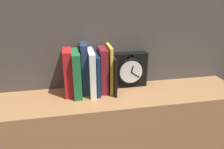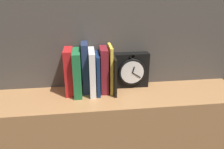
% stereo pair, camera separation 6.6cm
% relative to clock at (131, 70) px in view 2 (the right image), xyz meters
% --- Properties ---
extents(wall_back, '(6.00, 0.05, 2.60)m').
position_rel_clock_xyz_m(wall_back, '(-0.12, 0.07, 0.35)').
color(wall_back, '#47423D').
rests_on(wall_back, ground_plane).
extents(clock, '(0.19, 0.07, 0.19)m').
position_rel_clock_xyz_m(clock, '(0.00, 0.00, 0.00)').
color(clock, black).
rests_on(clock, bookshelf).
extents(book_slot0_red, '(0.04, 0.13, 0.23)m').
position_rel_clock_xyz_m(book_slot0_red, '(-0.32, -0.03, 0.02)').
color(book_slot0_red, red).
rests_on(book_slot0_red, bookshelf).
extents(book_slot1_green, '(0.04, 0.16, 0.22)m').
position_rel_clock_xyz_m(book_slot1_green, '(-0.28, -0.05, 0.02)').
color(book_slot1_green, '#1F6A39').
rests_on(book_slot1_green, bookshelf).
extents(book_slot2_navy, '(0.03, 0.11, 0.25)m').
position_rel_clock_xyz_m(book_slot2_navy, '(-0.24, -0.02, 0.03)').
color(book_slot2_navy, navy).
rests_on(book_slot2_navy, bookshelf).
extents(book_slot3_white, '(0.03, 0.16, 0.22)m').
position_rel_clock_xyz_m(book_slot3_white, '(-0.21, -0.05, 0.02)').
color(book_slot3_white, white).
rests_on(book_slot3_white, bookshelf).
extents(book_slot4_navy, '(0.02, 0.15, 0.20)m').
position_rel_clock_xyz_m(book_slot4_navy, '(-0.18, -0.04, 0.01)').
color(book_slot4_navy, '#12284E').
rests_on(book_slot4_navy, bookshelf).
extents(book_slot5_maroon, '(0.04, 0.12, 0.23)m').
position_rel_clock_xyz_m(book_slot5_maroon, '(-0.15, -0.03, 0.02)').
color(book_slot5_maroon, maroon).
rests_on(book_slot5_maroon, bookshelf).
extents(book_slot6_yellow, '(0.01, 0.13, 0.24)m').
position_rel_clock_xyz_m(book_slot6_yellow, '(-0.12, -0.03, 0.03)').
color(book_slot6_yellow, yellow).
rests_on(book_slot6_yellow, bookshelf).
extents(book_slot7_black, '(0.01, 0.16, 0.19)m').
position_rel_clock_xyz_m(book_slot7_black, '(-0.10, -0.05, 0.00)').
color(book_slot7_black, black).
rests_on(book_slot7_black, bookshelf).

